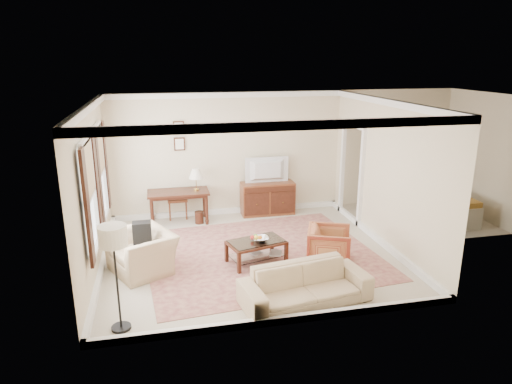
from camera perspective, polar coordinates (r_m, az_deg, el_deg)
name	(u,v)px	position (r m, az deg, el deg)	size (l,w,h in m)	color
room_shell	(249,126)	(8.20, -0.93, 8.21)	(5.51, 5.01, 2.91)	beige
annex_bedroom	(426,204)	(11.45, 20.49, -1.40)	(3.00, 2.70, 2.90)	beige
window_front	(90,197)	(7.63, -20.06, -0.53)	(0.12, 1.56, 1.80)	#CCB284
window_rear	(101,172)	(9.17, -18.86, 2.33)	(0.12, 1.56, 1.80)	#CCB284
doorway	(351,174)	(10.71, 11.83, 2.22)	(0.10, 1.12, 2.25)	white
rug	(260,254)	(8.88, 0.56, -7.76)	(4.28, 3.67, 0.01)	maroon
writing_desk	(178,196)	(10.47, -9.68, -0.49)	(1.37, 0.68, 0.75)	#431F13
desk_chair	(177,196)	(10.83, -9.84, -0.53)	(0.45, 0.45, 1.05)	brown
desk_lamp	(196,180)	(10.39, -7.50, 1.55)	(0.32, 0.32, 0.50)	silver
framed_prints	(179,136)	(10.58, -9.59, 6.95)	(0.25, 0.04, 0.68)	#431F13
sideboard	(267,198)	(10.99, 1.44, -0.78)	(1.27, 0.49, 0.78)	brown
tv	(268,162)	(10.74, 1.50, 3.72)	(1.00, 0.57, 0.13)	black
coffee_table	(256,246)	(8.42, 0.05, -6.75)	(1.14, 0.85, 0.43)	#431F13
fruit_bowl	(260,238)	(8.35, 0.55, -5.81)	(0.42, 0.42, 0.10)	silver
book_a	(249,253)	(8.51, -0.82, -7.66)	(0.28, 0.04, 0.38)	brown
book_b	(270,252)	(8.55, 1.78, -7.57)	(0.28, 0.03, 0.38)	brown
striped_armchair	(329,244)	(8.45, 9.11, -6.47)	(0.75, 0.70, 0.77)	maroon
club_armchair	(142,246)	(8.30, -14.09, -6.52)	(1.10, 0.72, 0.96)	tan
backpack	(142,231)	(8.26, -14.06, -4.76)	(0.32, 0.22, 0.40)	black
sofa	(306,279)	(7.15, 6.22, -10.77)	(2.00, 0.58, 0.78)	tan
floor_lamp	(113,244)	(6.35, -17.41, -6.19)	(0.38, 0.38, 1.54)	black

